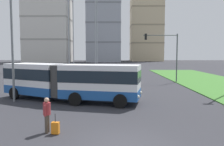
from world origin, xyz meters
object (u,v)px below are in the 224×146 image
at_px(car_maroon_sedan, 73,76).
at_px(streetlight_left, 12,38).
at_px(apartment_tower_westcentre, 104,6).
at_px(rolling_suitcase, 55,128).
at_px(apartment_tower_west, 49,20).
at_px(apartment_tower_centre, 146,18).
at_px(traffic_light_far_right, 166,49).
at_px(articulated_bus, 68,81).
at_px(pedestrian_crossing, 47,113).

relative_size(car_maroon_sedan, streetlight_left, 0.48).
bearing_deg(car_maroon_sedan, apartment_tower_westcentre, 89.23).
xyz_separation_m(car_maroon_sedan, rolling_suitcase, (2.81, -21.39, -0.44)).
bearing_deg(apartment_tower_west, apartment_tower_westcentre, 5.54).
bearing_deg(apartment_tower_centre, car_maroon_sedan, -103.77).
distance_m(rolling_suitcase, traffic_light_far_right, 23.15).
relative_size(articulated_bus, apartment_tower_centre, 0.27).
bearing_deg(apartment_tower_west, articulated_bus, -73.87).
bearing_deg(traffic_light_far_right, rolling_suitcase, -115.46).
bearing_deg(streetlight_left, articulated_bus, 3.63).
distance_m(traffic_light_far_right, apartment_tower_westcentre, 82.96).
distance_m(streetlight_left, apartment_tower_centre, 109.82).
relative_size(articulated_bus, car_maroon_sedan, 2.65).
height_order(articulated_bus, pedestrian_crossing, articulated_bus).
xyz_separation_m(articulated_bus, traffic_light_far_right, (10.68, 12.54, 2.81)).
bearing_deg(articulated_bus, streetlight_left, -176.37).
relative_size(car_maroon_sedan, rolling_suitcase, 4.60).
relative_size(rolling_suitcase, apartment_tower_westcentre, 0.02).
distance_m(pedestrian_crossing, traffic_light_far_right, 23.05).
xyz_separation_m(pedestrian_crossing, apartment_tower_westcentre, (-1.30, 99.71, 24.73)).
bearing_deg(rolling_suitcase, apartment_tower_westcentre, 91.00).
bearing_deg(apartment_tower_westcentre, rolling_suitcase, -89.00).
bearing_deg(apartment_tower_westcentre, apartment_tower_centre, 31.95).
distance_m(rolling_suitcase, apartment_tower_centre, 117.07).
distance_m(pedestrian_crossing, rolling_suitcase, 0.85).
bearing_deg(rolling_suitcase, apartment_tower_centre, 80.12).
xyz_separation_m(pedestrian_crossing, apartment_tower_centre, (20.17, 113.10, 21.18)).
bearing_deg(apartment_tower_west, pedestrian_crossing, -74.86).
relative_size(pedestrian_crossing, apartment_tower_centre, 0.04).
xyz_separation_m(rolling_suitcase, streetlight_left, (-5.27, 7.74, 4.75)).
distance_m(car_maroon_sedan, apartment_tower_west, 81.86).
xyz_separation_m(streetlight_left, apartment_tower_centre, (24.99, 105.56, 17.12)).
bearing_deg(pedestrian_crossing, traffic_light_far_right, 63.30).
distance_m(articulated_bus, apartment_tower_west, 94.76).
xyz_separation_m(articulated_bus, apartment_tower_west, (-25.87, 89.46, 17.48)).
height_order(apartment_tower_westcentre, apartment_tower_centre, apartment_tower_westcentre).
xyz_separation_m(car_maroon_sedan, streetlight_left, (-2.46, -13.65, 4.31)).
distance_m(articulated_bus, car_maroon_sedan, 13.54).
bearing_deg(apartment_tower_westcentre, pedestrian_crossing, -89.25).
height_order(traffic_light_far_right, apartment_tower_westcentre, apartment_tower_westcentre).
xyz_separation_m(traffic_light_far_right, apartment_tower_west, (-36.56, 76.92, 14.67)).
distance_m(streetlight_left, apartment_tower_westcentre, 94.52).
bearing_deg(traffic_light_far_right, pedestrian_crossing, -116.70).
height_order(traffic_light_far_right, apartment_tower_west, apartment_tower_west).
relative_size(rolling_suitcase, streetlight_left, 0.10).
xyz_separation_m(apartment_tower_west, apartment_tower_centre, (46.49, 15.82, 3.04)).
bearing_deg(articulated_bus, apartment_tower_west, 106.13).
xyz_separation_m(car_maroon_sedan, traffic_light_far_right, (12.60, -0.83, 3.71)).
bearing_deg(car_maroon_sedan, rolling_suitcase, -82.53).
bearing_deg(car_maroon_sedan, streetlight_left, -100.22).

